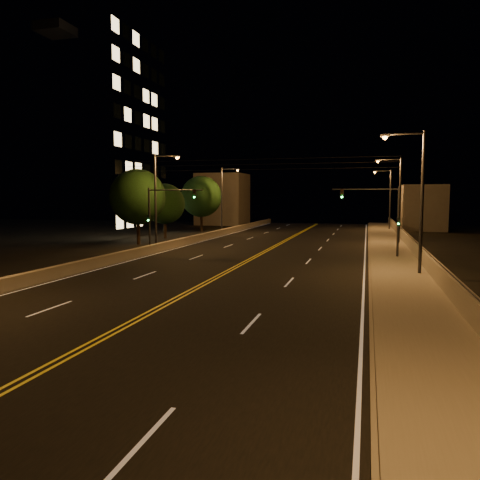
% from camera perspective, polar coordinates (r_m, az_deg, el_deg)
% --- Properties ---
extents(road, '(18.00, 120.00, 0.02)m').
position_cam_1_polar(road, '(28.36, -2.85, -4.56)').
color(road, black).
rests_on(road, ground).
extents(sidewalk, '(3.60, 120.00, 0.30)m').
position_cam_1_polar(sidewalk, '(27.06, 19.54, -5.04)').
color(sidewalk, gray).
rests_on(sidewalk, ground).
extents(curb, '(0.14, 120.00, 0.15)m').
position_cam_1_polar(curb, '(26.99, 15.56, -5.11)').
color(curb, gray).
rests_on(curb, ground).
extents(parapet_wall, '(0.30, 120.00, 1.00)m').
position_cam_1_polar(parapet_wall, '(27.13, 23.07, -3.73)').
color(parapet_wall, gray).
rests_on(parapet_wall, sidewalk).
extents(jersey_barrier, '(0.45, 120.00, 0.76)m').
position_cam_1_polar(jersey_barrier, '(32.25, -18.36, -2.96)').
color(jersey_barrier, gray).
rests_on(jersey_barrier, ground).
extents(distant_building_right, '(6.00, 10.00, 6.60)m').
position_cam_1_polar(distant_building_right, '(74.65, 21.27, 3.72)').
color(distant_building_right, slate).
rests_on(distant_building_right, ground).
extents(distant_building_left, '(8.00, 8.00, 8.91)m').
position_cam_1_polar(distant_building_left, '(82.85, -2.12, 4.99)').
color(distant_building_left, slate).
rests_on(distant_building_left, ground).
extents(parapet_rail, '(0.06, 120.00, 0.06)m').
position_cam_1_polar(parapet_rail, '(27.06, 23.11, -2.63)').
color(parapet_rail, black).
rests_on(parapet_rail, parapet_wall).
extents(lane_markings, '(17.32, 116.00, 0.00)m').
position_cam_1_polar(lane_markings, '(28.29, -2.89, -4.56)').
color(lane_markings, silver).
rests_on(lane_markings, road).
extents(streetlight_1, '(2.55, 0.28, 8.71)m').
position_cam_1_polar(streetlight_1, '(29.68, 20.78, 5.33)').
color(streetlight_1, '#2D2D33').
rests_on(streetlight_1, ground).
extents(streetlight_2, '(2.55, 0.28, 8.71)m').
position_cam_1_polar(streetlight_2, '(49.26, 18.59, 5.24)').
color(streetlight_2, '#2D2D33').
rests_on(streetlight_2, ground).
extents(streetlight_3, '(2.55, 0.28, 8.71)m').
position_cam_1_polar(streetlight_3, '(70.15, 17.60, 5.19)').
color(streetlight_3, '#2D2D33').
rests_on(streetlight_3, ground).
extents(streetlight_5, '(2.55, 0.28, 8.71)m').
position_cam_1_polar(streetlight_5, '(43.83, -9.93, 5.46)').
color(streetlight_5, '#2D2D33').
rests_on(streetlight_5, ground).
extents(streetlight_6, '(2.55, 0.28, 8.71)m').
position_cam_1_polar(streetlight_6, '(62.87, -1.99, 5.45)').
color(streetlight_6, '#2D2D33').
rests_on(streetlight_6, ground).
extents(traffic_signal_right, '(5.11, 0.31, 5.65)m').
position_cam_1_polar(traffic_signal_right, '(37.58, 17.17, 3.15)').
color(traffic_signal_right, '#2D2D33').
rests_on(traffic_signal_right, ground).
extents(traffic_signal_left, '(5.11, 0.31, 5.65)m').
position_cam_1_polar(traffic_signal_left, '(41.41, -9.70, 3.48)').
color(traffic_signal_left, '#2D2D33').
rests_on(traffic_signal_left, ground).
extents(overhead_wires, '(22.00, 0.03, 0.83)m').
position_cam_1_polar(overhead_wires, '(37.18, 1.70, 9.20)').
color(overhead_wires, black).
extents(building_tower, '(24.00, 15.00, 26.96)m').
position_cam_1_polar(building_tower, '(67.21, -21.19, 11.80)').
color(building_tower, slate).
rests_on(building_tower, ground).
extents(tree_0, '(5.67, 5.67, 7.69)m').
position_cam_1_polar(tree_0, '(48.88, -12.36, 5.14)').
color(tree_0, black).
rests_on(tree_0, ground).
extents(tree_1, '(4.74, 4.74, 6.42)m').
position_cam_1_polar(tree_1, '(55.58, -9.17, 4.37)').
color(tree_1, black).
rests_on(tree_1, ground).
extents(tree_2, '(5.75, 5.75, 7.80)m').
position_cam_1_polar(tree_2, '(66.09, -4.75, 5.30)').
color(tree_2, black).
rests_on(tree_2, ground).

